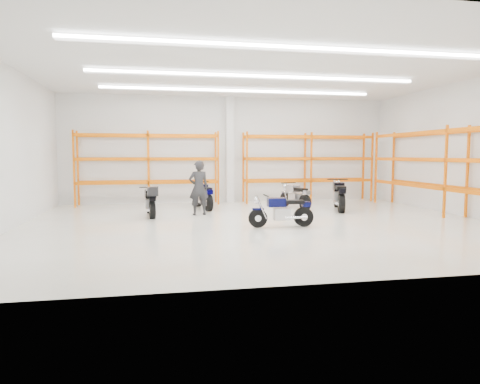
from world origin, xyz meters
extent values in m
plane|color=beige|center=(0.00, 0.00, 0.00)|extent=(14.00, 14.00, 0.00)
cube|color=white|center=(0.00, 6.00, 2.25)|extent=(14.00, 0.02, 4.50)
cube|color=white|center=(0.00, -6.00, 2.25)|extent=(14.00, 0.02, 4.50)
cube|color=white|center=(-7.00, 0.00, 2.25)|extent=(0.02, 12.00, 4.50)
cube|color=white|center=(7.00, 0.00, 2.25)|extent=(0.02, 12.00, 4.50)
cube|color=white|center=(0.00, 0.00, 4.50)|extent=(14.00, 12.00, 0.02)
cube|color=white|center=(0.00, -3.00, 4.40)|extent=(10.00, 0.22, 0.10)
cube|color=white|center=(0.00, 0.50, 4.40)|extent=(10.00, 0.22, 0.10)
cube|color=white|center=(0.00, 3.50, 4.40)|extent=(10.00, 0.22, 0.10)
cylinder|color=black|center=(-0.28, -0.68, 0.27)|extent=(0.54, 0.13, 0.53)
cylinder|color=black|center=(1.05, -0.73, 0.27)|extent=(0.56, 0.18, 0.55)
cylinder|color=silver|center=(-0.28, -0.68, 0.27)|extent=(0.18, 0.13, 0.18)
cylinder|color=silver|center=(1.05, -0.73, 0.27)|extent=(0.20, 0.18, 0.19)
cube|color=#070934|center=(-0.28, -0.68, 0.53)|extent=(0.32, 0.15, 0.05)
cube|color=#B7B7BC|center=(0.41, -0.71, 0.37)|extent=(0.47, 0.34, 0.34)
cube|color=#A5A5AA|center=(0.75, -0.72, 0.28)|extent=(0.62, 0.13, 0.07)
cube|color=#070934|center=(0.26, -0.70, 0.71)|extent=(0.51, 0.32, 0.25)
cube|color=black|center=(0.75, -0.72, 0.71)|extent=(0.59, 0.29, 0.11)
cube|color=#070934|center=(1.12, -0.74, 0.64)|extent=(0.24, 0.20, 0.14)
cylinder|color=black|center=(-0.05, -0.69, 0.90)|extent=(0.06, 0.62, 0.03)
sphere|color=silver|center=(-0.31, -0.68, 0.76)|extent=(0.17, 0.17, 0.17)
cylinder|color=silver|center=(0.78, -0.87, 0.28)|extent=(0.67, 0.11, 0.08)
cylinder|color=black|center=(-3.36, 2.89, 0.28)|extent=(0.17, 0.56, 0.55)
cylinder|color=black|center=(-3.21, 1.52, 0.28)|extent=(0.23, 0.58, 0.57)
cylinder|color=silver|center=(-3.36, 2.89, 0.28)|extent=(0.15, 0.20, 0.18)
cylinder|color=silver|center=(-3.21, 1.52, 0.28)|extent=(0.20, 0.22, 0.20)
cube|color=black|center=(-3.36, 2.89, 0.55)|extent=(0.17, 0.34, 0.06)
cube|color=#B7B7BC|center=(-3.28, 2.17, 0.39)|extent=(0.38, 0.51, 0.35)
cube|color=#A5A5AA|center=(-3.25, 1.83, 0.29)|extent=(0.18, 0.65, 0.07)
cube|color=black|center=(-3.30, 2.34, 0.73)|extent=(0.37, 0.55, 0.26)
cube|color=black|center=(-3.25, 1.83, 0.73)|extent=(0.34, 0.63, 0.11)
cube|color=black|center=(-3.20, 1.44, 0.66)|extent=(0.23, 0.26, 0.15)
cylinder|color=black|center=(-3.34, 2.65, 0.94)|extent=(0.64, 0.10, 0.03)
sphere|color=silver|center=(-3.36, 2.92, 0.79)|extent=(0.17, 0.17, 0.17)
cylinder|color=silver|center=(-3.39, 1.77, 0.29)|extent=(0.16, 0.69, 0.08)
cube|color=black|center=(-3.19, 1.33, 0.90)|extent=(0.35, 0.38, 0.28)
cylinder|color=black|center=(-1.47, 4.54, 0.29)|extent=(0.21, 0.60, 0.59)
cylinder|color=black|center=(-1.23, 3.09, 0.30)|extent=(0.27, 0.63, 0.61)
cylinder|color=silver|center=(-1.47, 4.54, 0.29)|extent=(0.17, 0.22, 0.20)
cylinder|color=silver|center=(-1.23, 3.09, 0.30)|extent=(0.23, 0.24, 0.22)
cube|color=#050245|center=(-1.47, 4.54, 0.59)|extent=(0.20, 0.37, 0.06)
cube|color=#B7B7BC|center=(-1.34, 3.78, 0.41)|extent=(0.43, 0.56, 0.37)
cube|color=#A5A5AA|center=(-1.28, 3.42, 0.31)|extent=(0.23, 0.70, 0.08)
cube|color=#050245|center=(-1.37, 3.96, 0.78)|extent=(0.42, 0.60, 0.27)
cube|color=black|center=(-1.28, 3.42, 0.78)|extent=(0.40, 0.69, 0.12)
cube|color=#050245|center=(-1.22, 3.01, 0.71)|extent=(0.25, 0.29, 0.16)
cylinder|color=black|center=(-1.43, 4.29, 1.00)|extent=(0.68, 0.15, 0.04)
sphere|color=silver|center=(-1.48, 4.58, 0.84)|extent=(0.19, 0.19, 0.19)
cylinder|color=silver|center=(-1.43, 3.35, 0.31)|extent=(0.21, 0.74, 0.09)
cylinder|color=black|center=(1.92, 3.98, 0.28)|extent=(0.25, 0.57, 0.56)
cylinder|color=black|center=(2.28, 2.63, 0.29)|extent=(0.31, 0.60, 0.58)
cylinder|color=silver|center=(1.92, 3.98, 0.28)|extent=(0.17, 0.21, 0.19)
cylinder|color=silver|center=(2.28, 2.63, 0.29)|extent=(0.23, 0.25, 0.21)
cube|color=#A1A0A6|center=(1.92, 3.98, 0.56)|extent=(0.22, 0.36, 0.06)
cube|color=#B7B7BC|center=(2.11, 3.28, 0.39)|extent=(0.45, 0.56, 0.35)
cube|color=#A5A5AA|center=(2.20, 2.94, 0.30)|extent=(0.28, 0.66, 0.07)
cube|color=#A1A0A6|center=(2.07, 3.44, 0.75)|extent=(0.44, 0.59, 0.26)
cube|color=black|center=(2.20, 2.94, 0.75)|extent=(0.43, 0.67, 0.11)
cube|color=#A1A0A6|center=(2.30, 2.56, 0.67)|extent=(0.26, 0.29, 0.15)
cylinder|color=black|center=(1.98, 3.75, 0.95)|extent=(0.64, 0.20, 0.03)
sphere|color=silver|center=(1.91, 4.02, 0.80)|extent=(0.18, 0.18, 0.18)
cylinder|color=silver|center=(2.07, 2.86, 0.30)|extent=(0.26, 0.70, 0.08)
cylinder|color=black|center=(3.79, 3.28, 0.32)|extent=(0.31, 0.66, 0.65)
cylinder|color=black|center=(3.31, 1.73, 0.34)|extent=(0.38, 0.70, 0.67)
cylinder|color=silver|center=(3.79, 3.28, 0.32)|extent=(0.21, 0.25, 0.22)
cylinder|color=silver|center=(3.31, 1.73, 0.34)|extent=(0.28, 0.29, 0.24)
cube|color=black|center=(3.79, 3.28, 0.65)|extent=(0.27, 0.42, 0.06)
cube|color=#B7B7BC|center=(3.54, 2.48, 0.45)|extent=(0.54, 0.65, 0.41)
cube|color=#A5A5AA|center=(3.42, 2.08, 0.35)|extent=(0.35, 0.76, 0.09)
cube|color=black|center=(3.60, 2.66, 0.86)|extent=(0.53, 0.69, 0.30)
cube|color=black|center=(3.42, 2.08, 0.86)|extent=(0.52, 0.78, 0.13)
cube|color=black|center=(3.28, 1.65, 0.78)|extent=(0.31, 0.34, 0.17)
cylinder|color=black|center=(3.70, 3.01, 1.10)|extent=(0.73, 0.26, 0.04)
sphere|color=silver|center=(3.80, 3.32, 0.93)|extent=(0.21, 0.21, 0.21)
cylinder|color=silver|center=(3.24, 2.09, 0.35)|extent=(0.33, 0.80, 0.10)
imported|color=black|center=(-1.67, 2.18, 0.93)|extent=(0.72, 0.51, 1.85)
cube|color=white|center=(0.00, 5.82, 2.25)|extent=(0.32, 0.32, 4.50)
cube|color=#EA5509|center=(-6.20, 5.88, 1.50)|extent=(0.07, 0.07, 3.00)
cube|color=#EA5509|center=(-6.20, 5.08, 1.50)|extent=(0.07, 0.07, 3.00)
cube|color=#EA5509|center=(-3.40, 5.88, 1.50)|extent=(0.07, 0.07, 3.00)
cube|color=#EA5509|center=(-3.40, 5.08, 1.50)|extent=(0.07, 0.07, 3.00)
cube|color=#EA5509|center=(-0.60, 5.88, 1.50)|extent=(0.07, 0.07, 3.00)
cube|color=#EA5509|center=(-0.60, 5.08, 1.50)|extent=(0.07, 0.07, 3.00)
cube|color=#EA5509|center=(-3.40, 5.88, 0.94)|extent=(5.60, 0.07, 0.12)
cube|color=#EA5509|center=(-3.40, 5.08, 0.94)|extent=(5.60, 0.07, 0.12)
cube|color=#EA5509|center=(-3.40, 5.88, 1.88)|extent=(5.60, 0.07, 0.12)
cube|color=#EA5509|center=(-3.40, 5.08, 1.88)|extent=(5.60, 0.07, 0.12)
cube|color=#EA5509|center=(-3.40, 5.88, 2.81)|extent=(5.60, 0.07, 0.12)
cube|color=#EA5509|center=(-3.40, 5.08, 2.81)|extent=(5.60, 0.07, 0.12)
cube|color=#EA5509|center=(0.60, 5.88, 1.50)|extent=(0.07, 0.07, 3.00)
cube|color=#EA5509|center=(0.60, 5.08, 1.50)|extent=(0.07, 0.07, 3.00)
cube|color=#EA5509|center=(3.40, 5.88, 1.50)|extent=(0.07, 0.07, 3.00)
cube|color=#EA5509|center=(3.40, 5.08, 1.50)|extent=(0.07, 0.07, 3.00)
cube|color=#EA5509|center=(6.20, 5.88, 1.50)|extent=(0.07, 0.07, 3.00)
cube|color=#EA5509|center=(6.20, 5.08, 1.50)|extent=(0.07, 0.07, 3.00)
cube|color=#EA5509|center=(3.40, 5.88, 0.94)|extent=(5.60, 0.07, 0.12)
cube|color=#EA5509|center=(3.40, 5.08, 0.94)|extent=(5.60, 0.07, 0.12)
cube|color=#EA5509|center=(3.40, 5.88, 1.88)|extent=(5.60, 0.07, 0.12)
cube|color=#EA5509|center=(3.40, 5.08, 1.88)|extent=(5.60, 0.07, 0.12)
cube|color=#EA5509|center=(3.40, 5.88, 2.81)|extent=(5.60, 0.07, 0.12)
cube|color=#EA5509|center=(3.40, 5.08, 2.81)|extent=(5.60, 0.07, 0.12)
cube|color=#EA5509|center=(6.88, 0.00, 1.50)|extent=(0.07, 0.07, 3.00)
cube|color=#EA5509|center=(6.08, 0.00, 1.50)|extent=(0.07, 0.07, 3.00)
cube|color=#EA5509|center=(6.88, 4.50, 1.50)|extent=(0.07, 0.07, 3.00)
cube|color=#EA5509|center=(6.08, 4.50, 1.50)|extent=(0.07, 0.07, 3.00)
cube|color=#EA5509|center=(6.88, 0.00, 0.94)|extent=(0.07, 9.00, 0.12)
cube|color=#EA5509|center=(6.08, 0.00, 0.94)|extent=(0.07, 9.00, 0.12)
cube|color=#EA5509|center=(6.88, 0.00, 1.88)|extent=(0.07, 9.00, 0.12)
cube|color=#EA5509|center=(6.08, 0.00, 1.88)|extent=(0.07, 9.00, 0.12)
cube|color=#EA5509|center=(6.88, 0.00, 2.81)|extent=(0.07, 9.00, 0.12)
cube|color=#EA5509|center=(6.08, 0.00, 2.81)|extent=(0.07, 9.00, 0.12)
camera|label=1|loc=(-2.99, -12.27, 2.05)|focal=32.00mm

